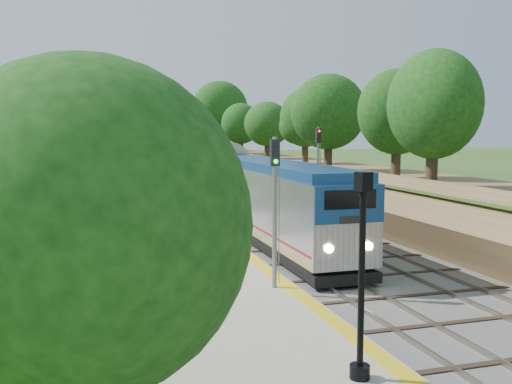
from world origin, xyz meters
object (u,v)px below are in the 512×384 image
object	(u,v)px
train	(170,165)
signal_gantry	(185,142)
station_building	(23,159)
lamppost_mid	(361,288)
lamppost_far	(197,202)
signal_platform	(275,196)
signal_farside	(318,162)

from	to	relation	value
train	signal_gantry	bearing A→B (deg)	58.66
station_building	lamppost_mid	xyz separation A→B (m)	(10.54, -34.32, -1.53)
signal_gantry	lamppost_far	size ratio (longest dim) A/B	1.84
station_building	lamppost_far	bearing A→B (deg)	-58.11
signal_gantry	lamppost_far	world-z (taller)	signal_gantry
signal_platform	signal_farside	bearing A→B (deg)	62.57
station_building	train	distance (m)	25.25
station_building	signal_platform	distance (m)	28.57
signal_gantry	signal_farside	bearing A→B (deg)	-83.70
train	signal_platform	size ratio (longest dim) A/B	17.39
train	signal_platform	xyz separation A→B (m)	(-2.90, -47.26, 1.60)
train	lamppost_mid	world-z (taller)	lamppost_mid
signal_gantry	signal_platform	xyz separation A→B (m)	(-5.37, -51.32, -1.01)
signal_gantry	signal_farside	world-z (taller)	signal_farside
lamppost_mid	lamppost_far	xyz separation A→B (m)	(-0.41, 18.06, -0.14)
signal_gantry	lamppost_mid	distance (m)	59.65
station_building	signal_farside	bearing A→B (deg)	-23.53
signal_platform	lamppost_far	bearing A→B (deg)	95.54
lamppost_far	signal_farside	size ratio (longest dim) A/B	0.72
signal_farside	train	bearing A→B (deg)	101.78
station_building	lamppost_mid	world-z (taller)	station_building
station_building	lamppost_far	distance (m)	19.23
lamppost_mid	lamppost_far	world-z (taller)	lamppost_mid
signal_gantry	lamppost_mid	bearing A→B (deg)	-95.71
lamppost_far	signal_farside	xyz separation A→B (m)	(10.07, 7.47, 1.57)
signal_farside	lamppost_far	bearing A→B (deg)	-143.43
station_building	signal_gantry	world-z (taller)	station_building
station_building	signal_platform	bearing A→B (deg)	-67.14
signal_platform	lamppost_mid	bearing A→B (deg)	-94.02
station_building	lamppost_far	size ratio (longest dim) A/B	1.89
signal_platform	signal_farside	world-z (taller)	signal_farside
station_building	train	size ratio (longest dim) A/B	0.09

